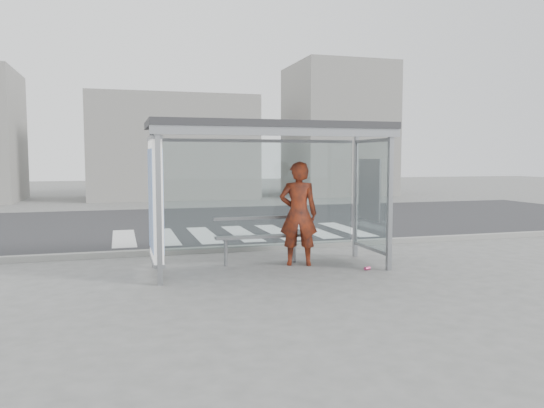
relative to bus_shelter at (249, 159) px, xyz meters
The scene contains 10 objects.
ground 2.02m from the bus_shelter, ahead, with size 80.00×80.00×0.00m, color #60605D.
road 7.22m from the bus_shelter, 86.94° to the left, with size 30.00×10.00×0.01m, color #29292B.
curb 2.72m from the bus_shelter, 78.88° to the left, with size 30.00×0.18×0.12m, color gray.
crosswalk 4.94m from the bus_shelter, 78.89° to the left, with size 6.55×3.00×0.00m.
bus_shelter is the anchor object (origin of this frame).
building_center 17.95m from the bus_shelter, 88.81° to the left, with size 8.00×5.00×5.00m, color gray.
building_right 20.30m from the bus_shelter, 62.42° to the left, with size 5.00×5.00×7.00m, color gray.
person 1.41m from the bus_shelter, ahead, with size 0.70×0.46×1.93m, color orange.
bench 1.55m from the bus_shelter, 53.89° to the left, with size 1.72×0.31×0.89m.
soda_can 2.88m from the bus_shelter, 17.64° to the right, with size 0.06×0.06×0.11m, color #E1427D.
Camera 1 is at (-2.59, -9.06, 2.00)m, focal length 35.00 mm.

